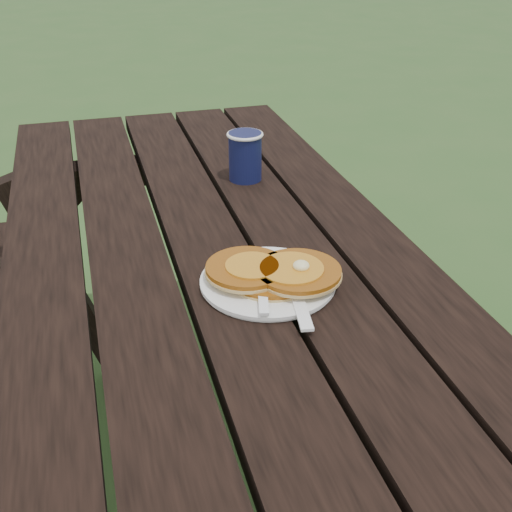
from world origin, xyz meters
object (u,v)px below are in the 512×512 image
object	(u,v)px
picnic_table	(219,410)
coffee_cup	(245,153)
plate	(268,282)
pancake_stack	(274,272)

from	to	relation	value
picnic_table	coffee_cup	xyz separation A→B (m)	(0.15, 0.33, 0.45)
plate	coffee_cup	bearing A→B (deg)	79.61
picnic_table	plate	size ratio (longest dim) A/B	8.09
picnic_table	pancake_stack	size ratio (longest dim) A/B	8.16
picnic_table	plate	xyz separation A→B (m)	(0.06, -0.13, 0.39)
picnic_table	pancake_stack	bearing A→B (deg)	-61.13
picnic_table	plate	bearing A→B (deg)	-64.03
plate	coffee_cup	size ratio (longest dim) A/B	2.00
picnic_table	pancake_stack	world-z (taller)	pancake_stack
pancake_stack	coffee_cup	world-z (taller)	coffee_cup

